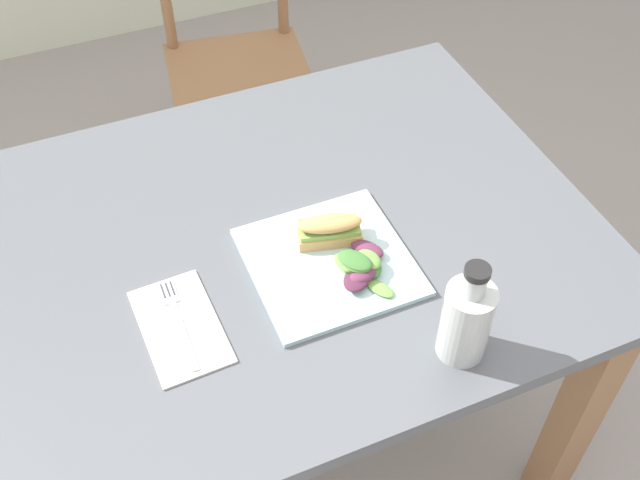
{
  "coord_description": "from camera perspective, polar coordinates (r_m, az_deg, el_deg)",
  "views": [
    {
      "loc": [
        -0.26,
        -0.72,
        1.72
      ],
      "look_at": [
        0.09,
        0.1,
        0.76
      ],
      "focal_mm": 42.49,
      "sensor_mm": 36.0,
      "label": 1
    }
  ],
  "objects": [
    {
      "name": "dining_table",
      "position": [
        1.44,
        -3.75,
        -3.43
      ],
      "size": [
        1.17,
        0.86,
        0.74
      ],
      "color": "#51565B",
      "rests_on": "ground"
    },
    {
      "name": "chair_wooden_far",
      "position": [
        2.28,
        -6.28,
        13.0
      ],
      "size": [
        0.46,
        0.46,
        0.87
      ],
      "color": "#8E6642",
      "rests_on": "ground"
    },
    {
      "name": "plate_lunch",
      "position": [
        1.3,
        0.69,
        -1.65
      ],
      "size": [
        0.27,
        0.27,
        0.01
      ],
      "primitive_type": "cube",
      "color": "silver",
      "rests_on": "dining_table"
    },
    {
      "name": "sandwich_half_front",
      "position": [
        1.3,
        0.72,
        0.82
      ],
      "size": [
        0.12,
        0.08,
        0.06
      ],
      "color": "tan",
      "rests_on": "plate_lunch"
    },
    {
      "name": "salad_mixed_greens",
      "position": [
        1.26,
        3.1,
        -1.98
      ],
      "size": [
        0.11,
        0.15,
        0.03
      ],
      "color": "#518438",
      "rests_on": "plate_lunch"
    },
    {
      "name": "napkin_folded",
      "position": [
        1.24,
        -10.48,
        -6.41
      ],
      "size": [
        0.13,
        0.21,
        0.0
      ],
      "primitive_type": "cube",
      "rotation": [
        0.0,
        0.0,
        0.04
      ],
      "color": "silver",
      "rests_on": "dining_table"
    },
    {
      "name": "fork_on_napkin",
      "position": [
        1.24,
        -10.71,
        -5.71
      ],
      "size": [
        0.03,
        0.19,
        0.0
      ],
      "color": "silver",
      "rests_on": "napkin_folded"
    },
    {
      "name": "bottle_cold_brew",
      "position": [
        1.16,
        10.9,
        -6.17
      ],
      "size": [
        0.08,
        0.08,
        0.19
      ],
      "color": "black",
      "rests_on": "dining_table"
    }
  ]
}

